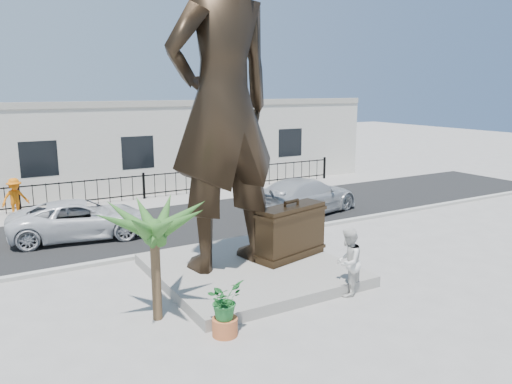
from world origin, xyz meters
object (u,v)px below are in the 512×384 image
tourist (348,262)px  suitcase (291,232)px  statue (223,105)px  car_white (81,219)px

tourist → suitcase: bearing=-120.8°
suitcase → tourist: bearing=-101.1°
statue → suitcase: bearing=160.6°
suitcase → tourist: (0.12, -2.46, -0.21)m
tourist → car_white: bearing=-94.0°
statue → car_white: statue is taller
suitcase → car_white: suitcase is taller
suitcase → tourist: suitcase is taller
statue → tourist: 5.34m
statue → suitcase: size_ratio=4.00×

